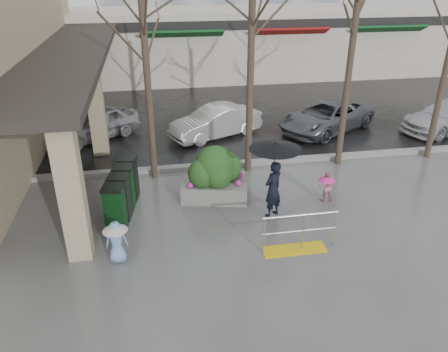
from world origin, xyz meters
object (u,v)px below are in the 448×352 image
object	(u,v)px
woman	(274,169)
news_boxes	(122,192)
child_pink	(326,184)
planter	(215,174)
car_a	(94,124)
car_b	(216,122)
handrail	(297,237)
car_d	(448,116)
tree_west	(143,17)
tree_midwest	(252,9)
tree_mideast	(355,20)
child_blue	(116,238)
car_c	(327,116)

from	to	relation	value
woman	news_boxes	size ratio (longest dim) A/B	0.93
child_pink	planter	distance (m)	3.32
car_a	car_b	world-z (taller)	same
child_pink	news_boxes	distance (m)	5.94
handrail	car_d	xyz separation A→B (m)	(9.06, 7.24, 0.25)
handrail	tree_west	bearing A→B (deg)	124.99
planter	tree_west	bearing A→B (deg)	134.00
woman	tree_west	bearing A→B (deg)	-76.86
tree_midwest	car_b	world-z (taller)	tree_midwest
woman	news_boxes	bearing A→B (deg)	-44.81
woman	planter	world-z (taller)	woman
woman	car_b	size ratio (longest dim) A/B	0.59
tree_mideast	child_blue	bearing A→B (deg)	-149.06
tree_west	child_blue	xyz separation A→B (m)	(-1.00, -4.50, -4.44)
tree_midwest	car_d	size ratio (longest dim) A/B	1.61
news_boxes	car_a	distance (m)	6.35
child_pink	child_blue	size ratio (longest dim) A/B	0.88
child_blue	car_b	distance (m)	8.70
car_a	car_c	world-z (taller)	same
handrail	tree_west	world-z (taller)	tree_west
tree_midwest	car_d	xyz separation A→B (m)	(9.23, 2.44, -4.60)
news_boxes	car_c	bearing A→B (deg)	43.34
car_a	car_b	bearing A→B (deg)	48.32
handrail	tree_midwest	distance (m)	6.83
handrail	child_blue	size ratio (longest dim) A/B	1.75
handrail	planter	size ratio (longest dim) A/B	0.89
child_blue	news_boxes	bearing A→B (deg)	-92.49
planter	car_a	bearing A→B (deg)	124.63
handrail	car_a	distance (m)	10.44
tree_mideast	tree_midwest	bearing A→B (deg)	180.00
tree_midwest	car_c	size ratio (longest dim) A/B	1.54
handrail	news_boxes	world-z (taller)	news_boxes
tree_west	tree_midwest	bearing A→B (deg)	0.00
woman	car_b	bearing A→B (deg)	-117.67
planter	car_a	size ratio (longest dim) A/B	0.57
tree_midwest	tree_mideast	size ratio (longest dim) A/B	1.08
child_blue	planter	distance (m)	3.85
handrail	car_a	world-z (taller)	car_a
child_pink	news_boxes	bearing A→B (deg)	0.44
car_b	tree_mideast	bearing A→B (deg)	24.80
tree_mideast	car_a	distance (m)	10.51
car_a	car_b	size ratio (longest dim) A/B	0.97
tree_west	tree_mideast	distance (m)	6.50
tree_west	tree_mideast	bearing A→B (deg)	0.00
child_pink	car_a	xyz separation A→B (m)	(-7.26, 6.51, 0.09)
tree_west	car_d	bearing A→B (deg)	11.12
car_a	news_boxes	bearing A→B (deg)	-22.89
tree_mideast	news_boxes	size ratio (longest dim) A/B	2.69
tree_west	tree_mideast	world-z (taller)	tree_west
woman	car_a	world-z (taller)	woman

